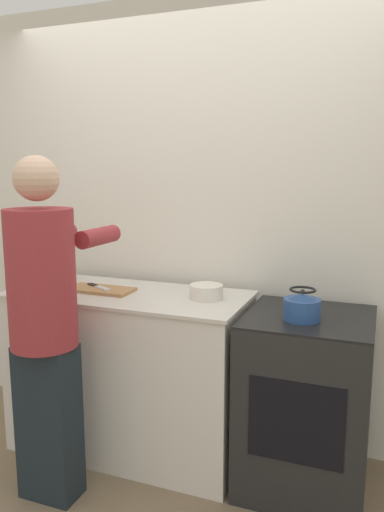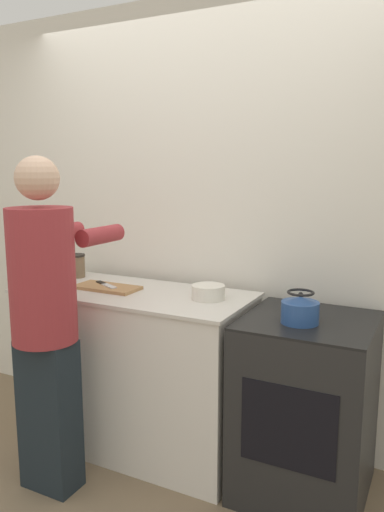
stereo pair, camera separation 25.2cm
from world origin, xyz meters
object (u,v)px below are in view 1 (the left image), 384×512
Objects in this scene: oven at (306,401)px; kettle at (302,307)px; bowl_prep at (206,292)px; canister_jar at (63,268)px; person at (45,318)px; cutting_board at (100,290)px; knife at (98,287)px.

kettle is at bearing -106.77° from oven.
kettle is 0.99× the size of bowl_prep.
canister_jar is at bearing 171.87° from kettle.
oven is 1.36m from person.
cutting_board is at bearing 177.99° from kettle.
person is (-1.16, -0.54, 0.46)m from oven.
kettle reaches higher than cutting_board.
canister_jar reaches higher than oven.
bowl_prep is (0.61, 0.56, 0.05)m from person.
knife is 1.11× the size of bowl_prep.
cutting_board is at bearing -9.40° from knife.
kettle reaches higher than oven.
oven is at bearing -2.14° from bowl_prep.
bowl_prep is at bearing 5.83° from cutting_board.
cutting_board is 0.03m from knife.
knife reaches higher than oven.
kettle is 1.20× the size of canister_jar.
canister_jar reaches higher than cutting_board.
cutting_board is 1.14m from kettle.
oven is 2.37× the size of cutting_board.
oven is 0.54× the size of person.
kettle is at bearing -8.13° from canister_jar.
bowl_prep is 1.22× the size of canister_jar.
person is 0.83m from bowl_prep.
canister_jar is (-0.38, 0.68, 0.09)m from person.
knife is at bearing 143.83° from cutting_board.
person is at bearing -89.51° from cutting_board.
knife is at bearing -24.59° from canister_jar.
kettle reaches higher than knife.
bowl_prep is 1.00m from canister_jar.
cutting_board reaches higher than oven.
bowl_prep reaches higher than knife.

